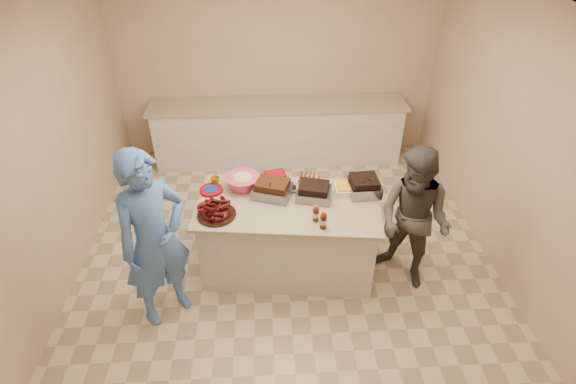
{
  "coord_description": "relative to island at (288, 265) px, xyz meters",
  "views": [
    {
      "loc": [
        -0.19,
        -3.64,
        3.5
      ],
      "look_at": [
        0.01,
        -0.04,
        0.95
      ],
      "focal_mm": 28.0,
      "sensor_mm": 36.0,
      "label": 1
    }
  ],
  "objects": [
    {
      "name": "bbq_bottle_b",
      "position": [
        0.3,
        -0.4,
        0.85
      ],
      "size": [
        0.07,
        0.07,
        0.19
      ],
      "primitive_type": "cylinder",
      "rotation": [
        0.0,
        0.0,
        -0.12
      ],
      "color": "#411909",
      "rests_on": "island"
    },
    {
      "name": "brisket_tray",
      "position": [
        0.26,
        0.08,
        0.85
      ],
      "size": [
        0.39,
        0.35,
        0.1
      ],
      "primitive_type": "cube",
      "rotation": [
        0.0,
        0.0,
        -0.24
      ],
      "color": "black",
      "rests_on": "island"
    },
    {
      "name": "rib_platter",
      "position": [
        -0.69,
        -0.16,
        0.85
      ],
      "size": [
        0.39,
        0.39,
        0.15
      ],
      "primitive_type": null,
      "rotation": [
        0.0,
        0.0,
        0.06
      ],
      "color": "#3D0506",
      "rests_on": "island"
    },
    {
      "name": "roasting_pan",
      "position": [
        0.77,
        0.13,
        0.85
      ],
      "size": [
        0.32,
        0.32,
        0.12
      ],
      "primitive_type": "cube",
      "rotation": [
        0.0,
        0.0,
        0.05
      ],
      "color": "gray",
      "rests_on": "island"
    },
    {
      "name": "plate_stack_small",
      "position": [
        -0.8,
        -0.03,
        0.85
      ],
      "size": [
        0.19,
        0.19,
        0.02
      ],
      "primitive_type": "cylinder",
      "rotation": [
        0.0,
        0.0,
        -0.12
      ],
      "color": "#A10010",
      "rests_on": "island"
    },
    {
      "name": "sauce_bowl",
      "position": [
        0.06,
        0.22,
        0.85
      ],
      "size": [
        0.14,
        0.06,
        0.14
      ],
      "primitive_type": "imported",
      "rotation": [
        0.0,
        0.0,
        -0.12
      ],
      "color": "silver",
      "rests_on": "island"
    },
    {
      "name": "coleslaw_bowl",
      "position": [
        -0.45,
        0.29,
        0.85
      ],
      "size": [
        0.4,
        0.4,
        0.24
      ],
      "primitive_type": null,
      "rotation": [
        0.0,
        0.0,
        -0.12
      ],
      "color": "#E23A75",
      "rests_on": "island"
    },
    {
      "name": "plastic_cup",
      "position": [
        -0.74,
        0.37,
        0.85
      ],
      "size": [
        0.11,
        0.1,
        0.1
      ],
      "primitive_type": "imported",
      "rotation": [
        0.0,
        0.0,
        -0.12
      ],
      "color": "#A0690A",
      "rests_on": "island"
    },
    {
      "name": "basket_stack",
      "position": [
        -0.11,
        0.39,
        0.85
      ],
      "size": [
        0.24,
        0.2,
        0.11
      ],
      "primitive_type": "cube",
      "rotation": [
        0.0,
        0.0,
        0.22
      ],
      "color": "#A10010",
      "rests_on": "island"
    },
    {
      "name": "bbq_bottle_a",
      "position": [
        0.24,
        -0.29,
        0.85
      ],
      "size": [
        0.07,
        0.07,
        0.17
      ],
      "primitive_type": "cylinder",
      "rotation": [
        0.0,
        0.0,
        -0.12
      ],
      "color": "#411909",
      "rests_on": "island"
    },
    {
      "name": "pulled_pork_tray",
      "position": [
        -0.15,
        0.13,
        0.85
      ],
      "size": [
        0.44,
        0.38,
        0.11
      ],
      "primitive_type": "cube",
      "rotation": [
        0.0,
        0.0,
        -0.33
      ],
      "color": "#47230F",
      "rests_on": "island"
    },
    {
      "name": "island",
      "position": [
        0.0,
        0.0,
        0.0
      ],
      "size": [
        1.9,
        1.15,
        0.85
      ],
      "primitive_type": null,
      "rotation": [
        0.0,
        0.0,
        -0.12
      ],
      "color": "silver",
      "rests_on": "ground"
    },
    {
      "name": "back_counter",
      "position": [
        -0.01,
        2.29,
        0.45
      ],
      "size": [
        3.6,
        0.64,
        0.9
      ],
      "primitive_type": null,
      "color": "silver",
      "rests_on": "ground"
    },
    {
      "name": "plate_stack_large",
      "position": [
        -0.78,
        0.25,
        0.85
      ],
      "size": [
        0.26,
        0.26,
        0.03
      ],
      "primitive_type": "cylinder",
      "rotation": [
        0.0,
        0.0,
        -0.12
      ],
      "color": "#A10010",
      "rests_on": "island"
    },
    {
      "name": "mac_cheese_dish",
      "position": [
        0.65,
        0.17,
        0.85
      ],
      "size": [
        0.32,
        0.24,
        0.09
      ],
      "primitive_type": "cube",
      "rotation": [
        0.0,
        0.0,
        -0.02
      ],
      "color": "#FFAE1F",
      "rests_on": "island"
    },
    {
      "name": "room",
      "position": [
        -0.01,
        0.09,
        0.0
      ],
      "size": [
        4.5,
        5.0,
        2.7
      ],
      "primitive_type": null,
      "color": "beige",
      "rests_on": "ground"
    },
    {
      "name": "guest_gray",
      "position": [
        1.2,
        -0.24,
        0.0
      ],
      "size": [
        1.63,
        1.6,
        0.58
      ],
      "primitive_type": "imported",
      "rotation": [
        0.0,
        0.0,
        -0.81
      ],
      "color": "#4F4C47",
      "rests_on": "ground"
    },
    {
      "name": "sausage_plate",
      "position": [
        0.24,
        0.35,
        0.85
      ],
      "size": [
        0.34,
        0.34,
        0.05
      ],
      "primitive_type": "cylinder",
      "rotation": [
        0.0,
        0.0,
        -0.26
      ],
      "color": "silver",
      "rests_on": "island"
    },
    {
      "name": "guest_blue",
      "position": [
        -1.2,
        -0.53,
        0.0
      ],
      "size": [
        1.63,
        1.8,
        0.43
      ],
      "primitive_type": "imported",
      "rotation": [
        0.0,
        0.0,
        0.68
      ],
      "color": "#4979CC",
      "rests_on": "ground"
    },
    {
      "name": "mustard_bottle",
      "position": [
        -0.12,
        0.27,
        0.85
      ],
      "size": [
        0.05,
        0.05,
        0.13
      ],
      "primitive_type": "cylinder",
      "rotation": [
        0.0,
        0.0,
        -0.12
      ],
      "color": "gold",
      "rests_on": "island"
    }
  ]
}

